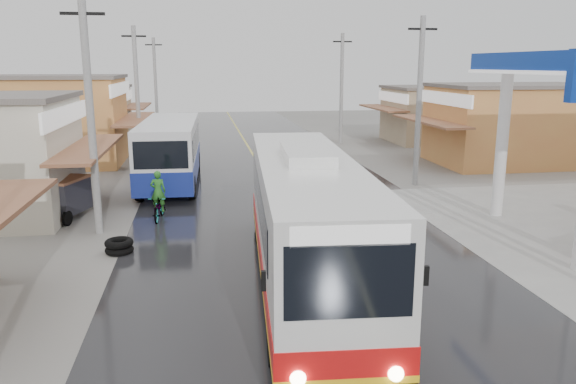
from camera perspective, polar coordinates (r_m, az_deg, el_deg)
name	(u,v)px	position (r m, az deg, el deg)	size (l,w,h in m)	color
ground	(365,339)	(12.66, 7.79, -14.54)	(120.00, 120.00, 0.00)	slate
road	(274,189)	(26.60, -1.42, 0.27)	(12.00, 90.00, 0.02)	black
centre_line	(274,189)	(26.60, -1.42, 0.30)	(0.15, 90.00, 0.01)	#D8CC4C
shopfronts_left	(4,185)	(30.86, -26.91, 0.61)	(11.00, 44.00, 5.20)	tan
utility_poles_left	(125,190)	(27.60, -16.26, 0.19)	(1.60, 50.00, 8.00)	gray
utility_poles_right	(415,185)	(28.35, 12.75, 0.72)	(1.60, 36.00, 8.00)	gray
coach_bus	(306,220)	(14.85, 1.80, -2.87)	(3.40, 11.94, 3.68)	silver
second_bus	(170,151)	(28.02, -11.86, 4.12)	(2.83, 9.48, 3.12)	silver
cyclist	(159,204)	(21.84, -12.97, -1.16)	(0.80, 1.85, 1.94)	black
tricycle_near	(64,196)	(22.99, -21.80, -0.36)	(1.92, 2.39, 1.59)	#26262D
tyre_stack	(119,246)	(18.46, -16.78, -5.29)	(0.89, 0.89, 0.45)	black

